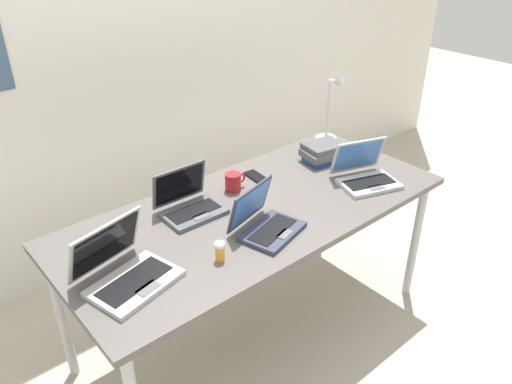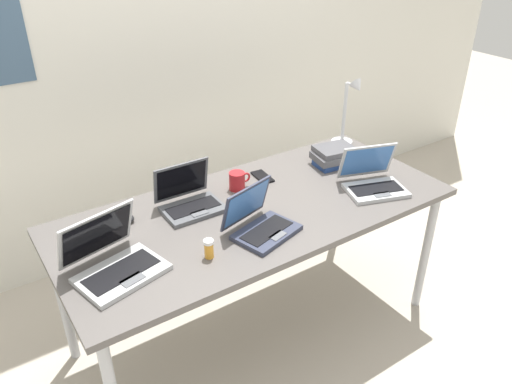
# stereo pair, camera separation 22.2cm
# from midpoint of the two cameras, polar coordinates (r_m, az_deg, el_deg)

# --- Properties ---
(ground_plane) EXTENTS (12.00, 12.00, 0.00)m
(ground_plane) POSITION_cam_midpoint_polar(r_m,az_deg,el_deg) (2.73, -2.42, -15.22)
(ground_plane) COLOR #B7AD9E
(wall_back) EXTENTS (6.00, 0.13, 2.60)m
(wall_back) POSITION_cam_midpoint_polar(r_m,az_deg,el_deg) (2.95, -16.97, 16.30)
(wall_back) COLOR silver
(wall_back) RESTS_ON ground_plane
(desk) EXTENTS (1.80, 0.80, 0.74)m
(desk) POSITION_cam_midpoint_polar(r_m,az_deg,el_deg) (2.29, -2.78, -3.05)
(desk) COLOR #595451
(desk) RESTS_ON ground_plane
(desk_lamp) EXTENTS (0.12, 0.18, 0.40)m
(desk_lamp) POSITION_cam_midpoint_polar(r_m,az_deg,el_deg) (2.85, 6.49, 9.29)
(desk_lamp) COLOR silver
(desk_lamp) RESTS_ON desk
(laptop_mid_desk) EXTENTS (0.37, 0.35, 0.22)m
(laptop_mid_desk) POSITION_cam_midpoint_polar(r_m,az_deg,el_deg) (1.91, -17.90, -8.65)
(laptop_mid_desk) COLOR #B7BABC
(laptop_mid_desk) RESTS_ON desk
(laptop_back_left) EXTENTS (0.31, 0.29, 0.20)m
(laptop_back_left) POSITION_cam_midpoint_polar(r_m,az_deg,el_deg) (2.08, -1.97, -3.60)
(laptop_back_left) COLOR #33384C
(laptop_back_left) RESTS_ON desk
(laptop_far_corner) EXTENTS (0.27, 0.22, 0.20)m
(laptop_far_corner) POSITION_cam_midpoint_polar(r_m,az_deg,el_deg) (2.24, -10.41, -1.43)
(laptop_far_corner) COLOR #515459
(laptop_far_corner) RESTS_ON desk
(laptop_near_lamp) EXTENTS (0.34, 0.32, 0.20)m
(laptop_near_lamp) POSITION_cam_midpoint_polar(r_m,az_deg,el_deg) (2.48, 9.86, 1.87)
(laptop_near_lamp) COLOR #B7BABC
(laptop_near_lamp) RESTS_ON desk
(computer_mouse) EXTENTS (0.10, 0.11, 0.03)m
(computer_mouse) POSITION_cam_midpoint_polar(r_m,az_deg,el_deg) (2.21, -17.48, -3.75)
(computer_mouse) COLOR black
(computer_mouse) RESTS_ON desk
(cell_phone) EXTENTS (0.08, 0.14, 0.01)m
(cell_phone) POSITION_cam_midpoint_polar(r_m,az_deg,el_deg) (2.51, -2.55, 1.69)
(cell_phone) COLOR black
(cell_phone) RESTS_ON desk
(pill_bottle) EXTENTS (0.04, 0.04, 0.08)m
(pill_bottle) POSITION_cam_midpoint_polar(r_m,az_deg,el_deg) (1.93, -7.44, -6.80)
(pill_bottle) COLOR gold
(pill_bottle) RESTS_ON desk
(book_stack) EXTENTS (0.24, 0.19, 0.09)m
(book_stack) POSITION_cam_midpoint_polar(r_m,az_deg,el_deg) (2.67, 5.21, 4.45)
(book_stack) COLOR navy
(book_stack) RESTS_ON desk
(coffee_mug) EXTENTS (0.11, 0.08, 0.09)m
(coffee_mug) POSITION_cam_midpoint_polar(r_m,az_deg,el_deg) (2.39, -5.26, 1.07)
(coffee_mug) COLOR #B21E23
(coffee_mug) RESTS_ON desk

